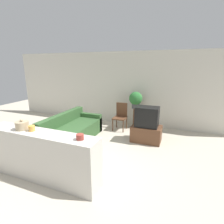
% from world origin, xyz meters
% --- Properties ---
extents(ground_plane, '(14.00, 14.00, 0.00)m').
position_xyz_m(ground_plane, '(0.00, 0.00, 0.00)').
color(ground_plane, beige).
extents(wall_back, '(9.00, 0.06, 2.70)m').
position_xyz_m(wall_back, '(0.00, 3.43, 1.35)').
color(wall_back, beige).
rests_on(wall_back, ground_plane).
extents(couch, '(0.94, 2.08, 0.80)m').
position_xyz_m(couch, '(-0.51, 1.25, 0.29)').
color(couch, '#33562D').
rests_on(couch, ground_plane).
extents(tv_stand, '(0.86, 0.55, 0.48)m').
position_xyz_m(tv_stand, '(1.59, 2.01, 0.24)').
color(tv_stand, brown).
rests_on(tv_stand, ground_plane).
extents(television, '(0.66, 0.46, 0.58)m').
position_xyz_m(television, '(1.58, 2.01, 0.77)').
color(television, black).
rests_on(television, tv_stand).
extents(wooden_chair, '(0.44, 0.44, 0.94)m').
position_xyz_m(wooden_chair, '(0.54, 2.71, 0.51)').
color(wooden_chair, brown).
rests_on(wooden_chair, ground_plane).
extents(plant_stand, '(0.15, 0.15, 0.74)m').
position_xyz_m(plant_stand, '(0.98, 3.00, 0.37)').
color(plant_stand, brown).
rests_on(plant_stand, ground_plane).
extents(potted_plant, '(0.46, 0.46, 0.58)m').
position_xyz_m(potted_plant, '(0.98, 3.00, 1.07)').
color(potted_plant, '#4C4C51').
rests_on(potted_plant, plant_stand).
extents(foreground_counter, '(2.46, 0.44, 0.99)m').
position_xyz_m(foreground_counter, '(0.00, -0.52, 0.49)').
color(foreground_counter, beige).
rests_on(foreground_counter, ground_plane).
extents(decorative_bowl, '(0.25, 0.25, 0.21)m').
position_xyz_m(decorative_bowl, '(-0.41, -0.52, 1.07)').
color(decorative_bowl, tan).
rests_on(decorative_bowl, foreground_counter).
extents(candle_jar, '(0.12, 0.12, 0.11)m').
position_xyz_m(candle_jar, '(-0.16, -0.52, 1.04)').
color(candle_jar, gold).
rests_on(candle_jar, foreground_counter).
extents(coffee_tin, '(0.13, 0.13, 0.09)m').
position_xyz_m(coffee_tin, '(0.91, -0.52, 1.04)').
color(coffee_tin, '#99382D').
rests_on(coffee_tin, foreground_counter).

